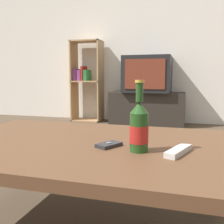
% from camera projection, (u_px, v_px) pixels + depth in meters
% --- Properties ---
extents(back_wall, '(8.00, 0.05, 2.60)m').
position_uv_depth(back_wall, '(160.00, 35.00, 3.88)').
color(back_wall, silver).
rests_on(back_wall, ground_plane).
extents(coffee_table, '(1.27, 0.83, 0.41)m').
position_uv_depth(coffee_table, '(84.00, 153.00, 1.12)').
color(coffee_table, brown).
rests_on(coffee_table, ground_plane).
extents(tv_stand, '(1.05, 0.43, 0.47)m').
position_uv_depth(tv_stand, '(147.00, 108.00, 3.78)').
color(tv_stand, '#28231E').
rests_on(tv_stand, ground_plane).
extents(television, '(0.65, 0.57, 0.51)m').
position_uv_depth(television, '(148.00, 74.00, 3.71)').
color(television, black).
rests_on(television, tv_stand).
extents(bookshelf, '(0.46, 0.30, 1.23)m').
position_uv_depth(bookshelf, '(86.00, 80.00, 4.06)').
color(bookshelf, tan).
rests_on(bookshelf, ground_plane).
extents(beer_bottle, '(0.07, 0.07, 0.26)m').
position_uv_depth(beer_bottle, '(139.00, 127.00, 0.95)').
color(beer_bottle, '#1E4219').
rests_on(beer_bottle, coffee_table).
extents(cell_phone, '(0.10, 0.11, 0.02)m').
position_uv_depth(cell_phone, '(109.00, 145.00, 1.02)').
color(cell_phone, '#232328').
rests_on(cell_phone, coffee_table).
extents(remote_control, '(0.09, 0.16, 0.02)m').
position_uv_depth(remote_control, '(178.00, 151.00, 0.93)').
color(remote_control, beige).
rests_on(remote_control, coffee_table).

